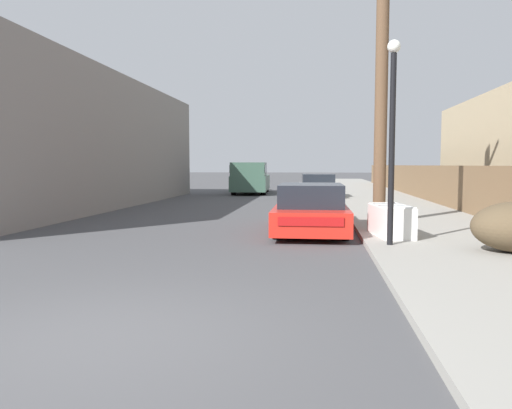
% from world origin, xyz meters
% --- Properties ---
extents(ground_plane, '(220.00, 220.00, 0.00)m').
position_xyz_m(ground_plane, '(0.00, 0.00, 0.00)').
color(ground_plane, '#444447').
extents(sidewalk_curb, '(4.20, 63.00, 0.12)m').
position_xyz_m(sidewalk_curb, '(5.30, 23.50, 0.06)').
color(sidewalk_curb, gray).
rests_on(sidewalk_curb, ground).
extents(discarded_fridge, '(0.90, 1.68, 0.74)m').
position_xyz_m(discarded_fridge, '(3.87, 7.07, 0.48)').
color(discarded_fridge, white).
rests_on(discarded_fridge, sidewalk_curb).
extents(parked_sports_car_red, '(1.88, 4.72, 1.26)m').
position_xyz_m(parked_sports_car_red, '(2.03, 8.41, 0.58)').
color(parked_sports_car_red, red).
rests_on(parked_sports_car_red, ground).
extents(car_parked_mid, '(2.05, 4.23, 1.28)m').
position_xyz_m(car_parked_mid, '(2.23, 21.36, 0.61)').
color(car_parked_mid, gray).
rests_on(car_parked_mid, ground).
extents(pickup_truck, '(2.35, 5.61, 1.89)m').
position_xyz_m(pickup_truck, '(-1.80, 25.21, 0.94)').
color(pickup_truck, '#385647').
rests_on(pickup_truck, ground).
extents(utility_pole, '(1.80, 0.35, 7.71)m').
position_xyz_m(utility_pole, '(3.92, 9.66, 4.06)').
color(utility_pole, brown).
rests_on(utility_pole, sidewalk_curb).
extents(street_lamp, '(0.26, 0.26, 4.10)m').
position_xyz_m(street_lamp, '(3.67, 5.76, 2.54)').
color(street_lamp, black).
rests_on(street_lamp, sidewalk_curb).
extents(wooden_fence, '(0.08, 43.94, 1.60)m').
position_xyz_m(wooden_fence, '(7.25, 20.43, 0.92)').
color(wooden_fence, brown).
rests_on(wooden_fence, sidewalk_curb).
extents(building_left_block, '(7.00, 19.70, 5.36)m').
position_xyz_m(building_left_block, '(-9.02, 15.26, 2.68)').
color(building_left_block, gray).
rests_on(building_left_block, ground).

